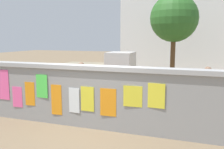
{
  "coord_description": "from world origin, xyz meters",
  "views": [
    {
      "loc": [
        2.73,
        -6.14,
        2.52
      ],
      "look_at": [
        -0.05,
        1.78,
        1.27
      ],
      "focal_mm": 39.23,
      "sensor_mm": 36.0,
      "label": 1
    }
  ],
  "objects": [
    {
      "name": "poster_wall",
      "position": [
        -0.01,
        -0.0,
        0.91
      ],
      "size": [
        7.32,
        0.42,
        1.77
      ],
      "color": "gray",
      "rests_on": "ground"
    },
    {
      "name": "motorcycle",
      "position": [
        -2.72,
        1.35,
        0.46
      ],
      "size": [
        1.9,
        0.56,
        0.87
      ],
      "color": "black",
      "rests_on": "ground"
    },
    {
      "name": "person_walking",
      "position": [
        3.07,
        2.19,
        0.99
      ],
      "size": [
        0.4,
        0.4,
        1.62
      ],
      "color": "#3F994C",
      "rests_on": "ground"
    },
    {
      "name": "ground",
      "position": [
        0.0,
        8.0,
        0.0
      ],
      "size": [
        60.0,
        60.0,
        0.0
      ],
      "primitive_type": "plane",
      "color": "#7A664C"
    },
    {
      "name": "building_background",
      "position": [
        1.26,
        16.11,
        4.74
      ],
      "size": [
        9.88,
        4.81,
        9.43
      ],
      "color": "silver",
      "rests_on": "ground"
    },
    {
      "name": "bicycle_near",
      "position": [
        0.78,
        2.62,
        0.36
      ],
      "size": [
        1.69,
        0.48,
        0.95
      ],
      "color": "black",
      "rests_on": "ground"
    },
    {
      "name": "bicycle_far",
      "position": [
        1.93,
        4.3,
        0.36
      ],
      "size": [
        1.69,
        0.5,
        0.95
      ],
      "color": "black",
      "rests_on": "ground"
    },
    {
      "name": "auto_rickshaw_truck",
      "position": [
        -1.75,
        5.06,
        0.9
      ],
      "size": [
        3.65,
        1.63,
        1.85
      ],
      "color": "black",
      "rests_on": "ground"
    },
    {
      "name": "person_bystander",
      "position": [
        -1.41,
        2.15,
        0.99
      ],
      "size": [
        0.46,
        0.46,
        1.62
      ],
      "color": "#D83F72",
      "rests_on": "ground"
    },
    {
      "name": "tree_roadside",
      "position": [
        1.25,
        9.64,
        3.72
      ],
      "size": [
        2.94,
        2.94,
        5.21
      ],
      "color": "brown",
      "rests_on": "ground"
    }
  ]
}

